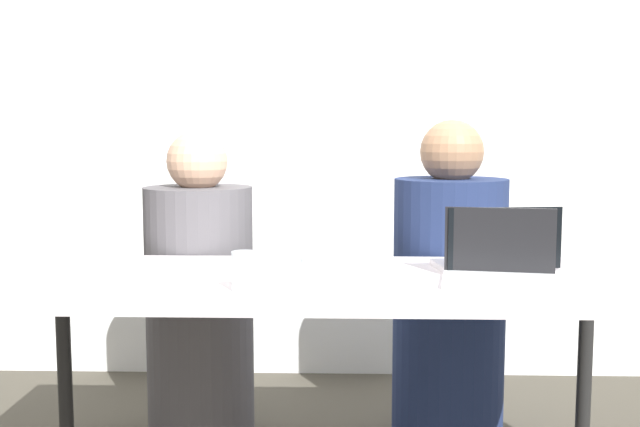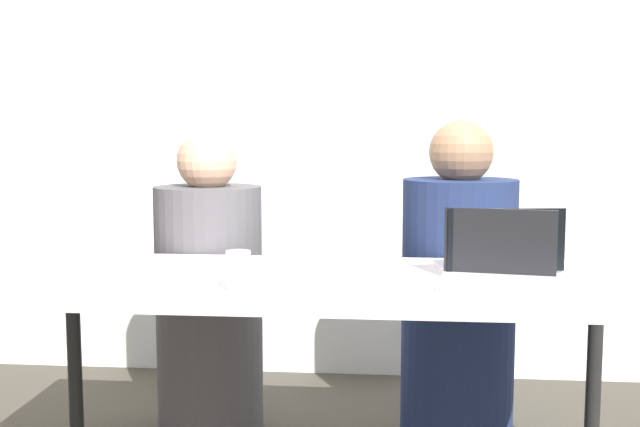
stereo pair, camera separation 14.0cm
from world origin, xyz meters
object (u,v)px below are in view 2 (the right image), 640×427
at_px(person_on_right, 458,301).
at_px(water_glass_left, 238,273).
at_px(laptop_back_right, 499,258).
at_px(water_glass_center, 307,276).
at_px(person_on_left, 209,300).
at_px(laptop_front_right, 499,269).

relative_size(person_on_right, water_glass_left, 11.13).
height_order(person_on_right, laptop_back_right, person_on_right).
relative_size(water_glass_center, water_glass_left, 0.82).
xyz_separation_m(person_on_left, laptop_back_right, (1.02, -0.47, 0.26)).
distance_m(person_on_left, water_glass_left, 0.87).
bearing_deg(water_glass_center, person_on_right, 57.90).
bearing_deg(laptop_front_right, laptop_back_right, 91.29).
bearing_deg(person_on_left, laptop_front_right, 158.71).
bearing_deg(person_on_left, water_glass_left, 121.12).
xyz_separation_m(person_on_left, person_on_right, (0.94, 0.00, 0.02)).
distance_m(laptop_front_right, water_glass_left, 0.73).
distance_m(person_on_right, laptop_back_right, 0.53).
relative_size(person_on_left, laptop_back_right, 3.09).
bearing_deg(laptop_back_right, person_on_left, -32.56).
relative_size(laptop_back_right, water_glass_center, 4.24).
relative_size(person_on_right, water_glass_center, 13.53).
distance_m(laptop_front_right, water_glass_center, 0.54).
bearing_deg(water_glass_left, laptop_front_right, 11.02).
bearing_deg(person_on_left, person_on_right, -168.09).
bearing_deg(person_on_right, water_glass_left, 65.73).
height_order(person_on_left, person_on_right, person_on_right).
bearing_deg(water_glass_center, water_glass_left, -174.22).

